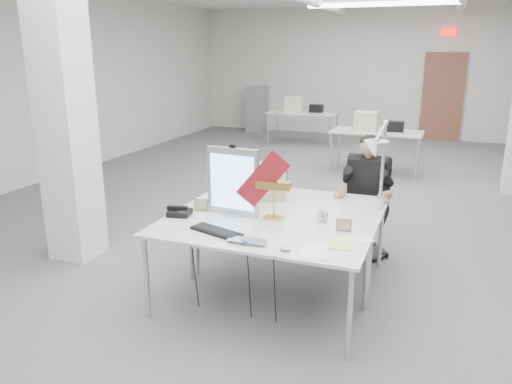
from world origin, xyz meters
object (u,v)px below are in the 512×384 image
Objects in this scene: bankers_lamp at (274,198)px; beige_monitor at (266,181)px; seated_person at (368,177)px; monitor at (233,182)px; office_chair at (366,207)px; laptop at (245,243)px; desk_main at (258,232)px; architect_lamp at (379,171)px; desk_phone at (180,213)px.

bankers_lamp is 0.65m from beige_monitor.
monitor is (-1.00, -1.23, 0.16)m from seated_person.
office_chair reaches higher than laptop.
monitor is 1.99× the size of laptop.
laptop reaches higher than desk_main.
laptop is 1.36m from architect_lamp.
desk_main is 5.10× the size of beige_monitor.
desk_main is at bearing -18.86° from desk_phone.
desk_main is 0.57m from monitor.
monitor reaches higher than desk_phone.
monitor is 1.63× the size of bankers_lamp.
monitor is 0.79m from laptop.
laptop is at bearing -102.32° from office_chair.
beige_monitor is at bearing 144.35° from architect_lamp.
desk_main is 4.83× the size of bankers_lamp.
architect_lamp is (1.21, 0.36, 0.12)m from monitor.
desk_phone is (-0.44, -0.20, -0.28)m from monitor.
office_chair is 1.70m from monitor.
desk_main is at bearing -106.68° from seated_person.
office_chair is 1.19m from beige_monitor.
laptop is (-0.62, -1.92, 0.22)m from office_chair.
laptop is 0.82× the size of bankers_lamp.
monitor is (-0.36, 0.32, 0.32)m from desk_main.
bankers_lamp is (-0.62, -1.27, 0.39)m from office_chair.
seated_person is (0.64, 1.55, 0.16)m from desk_main.
monitor is 1.27m from architect_lamp.
desk_main is at bearing -98.54° from bankers_lamp.
architect_lamp reaches higher than beige_monitor.
desk_main is 0.97m from beige_monitor.
desk_main is 2.97× the size of monitor.
architect_lamp is at bearing 17.44° from bankers_lamp.
office_chair is 3.10× the size of beige_monitor.
bankers_lamp is (0.02, 0.33, 0.20)m from desk_main.
desk_main is 9.31× the size of desk_phone.
architect_lamp reaches higher than bankers_lamp.
beige_monitor reaches higher than desk_main.
architect_lamp reaches higher than desk_main.
desk_main is at bearing -165.02° from architect_lamp.
architect_lamp reaches higher than desk_phone.
bankers_lamp reaches higher than laptop.
office_chair is at bearing 56.75° from monitor.
desk_phone is 0.23× the size of architect_lamp.
office_chair is 1.29× the size of architect_lamp.
architect_lamp is at bearing 8.30° from desk_phone.
desk_phone is at bearing -129.29° from seated_person.
laptop is (0.01, -0.32, 0.02)m from desk_main.
office_chair is 0.36m from seated_person.
architect_lamp is at bearing 48.14° from laptop.
architect_lamp reaches higher than seated_person.
seated_person is at bearing 69.74° from laptop.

